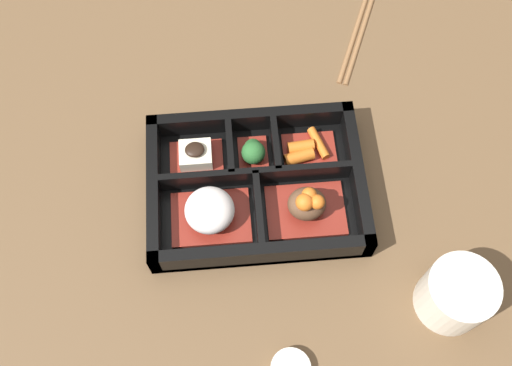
{
  "coord_description": "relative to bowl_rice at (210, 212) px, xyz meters",
  "views": [
    {
      "loc": [
        0.03,
        0.31,
        0.69
      ],
      "look_at": [
        0.0,
        0.0,
        0.03
      ],
      "focal_mm": 42.0,
      "sensor_mm": 36.0,
      "label": 1
    }
  ],
  "objects": [
    {
      "name": "ground_plane",
      "position": [
        -0.06,
        -0.04,
        -0.03
      ],
      "size": [
        3.0,
        3.0,
        0.0
      ],
      "primitive_type": "plane",
      "color": "brown"
    },
    {
      "name": "bento_base",
      "position": [
        -0.06,
        -0.04,
        -0.03
      ],
      "size": [
        0.26,
        0.2,
        0.01
      ],
      "color": "black",
      "rests_on": "ground_plane"
    },
    {
      "name": "bento_rim",
      "position": [
        -0.06,
        -0.04,
        -0.01
      ],
      "size": [
        0.26,
        0.2,
        0.04
      ],
      "color": "black",
      "rests_on": "ground_plane"
    },
    {
      "name": "bowl_stew",
      "position": [
        -0.12,
        0.0,
        -0.0
      ],
      "size": [
        0.1,
        0.07,
        0.06
      ],
      "color": "maroon",
      "rests_on": "bento_base"
    },
    {
      "name": "bowl_rice",
      "position": [
        0.0,
        0.0,
        0.0
      ],
      "size": [
        0.1,
        0.07,
        0.05
      ],
      "color": "maroon",
      "rests_on": "bento_base"
    },
    {
      "name": "bowl_carrots",
      "position": [
        -0.13,
        -0.08,
        -0.01
      ],
      "size": [
        0.07,
        0.06,
        0.02
      ],
      "color": "maroon",
      "rests_on": "bento_base"
    },
    {
      "name": "bowl_greens",
      "position": [
        -0.06,
        -0.08,
        -0.01
      ],
      "size": [
        0.04,
        0.05,
        0.04
      ],
      "color": "maroon",
      "rests_on": "bento_base"
    },
    {
      "name": "bowl_tofu",
      "position": [
        0.01,
        -0.08,
        -0.01
      ],
      "size": [
        0.07,
        0.05,
        0.03
      ],
      "color": "maroon",
      "rests_on": "bento_base"
    },
    {
      "name": "tea_cup",
      "position": [
        -0.27,
        0.12,
        0.01
      ],
      "size": [
        0.08,
        0.08,
        0.07
      ],
      "color": "beige",
      "rests_on": "ground_plane"
    },
    {
      "name": "chopsticks",
      "position": [
        -0.23,
        -0.29,
        -0.03
      ],
      "size": [
        0.1,
        0.2,
        0.01
      ],
      "color": "brown",
      "rests_on": "ground_plane"
    }
  ]
}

